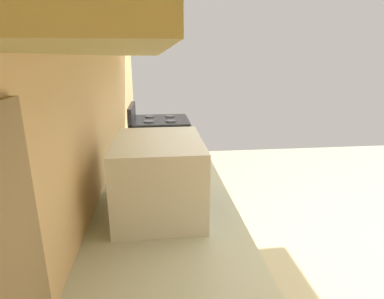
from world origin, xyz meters
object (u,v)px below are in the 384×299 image
microwave (160,176)px  kettle (177,150)px  oven_range (161,159)px  bowl (174,141)px

microwave → kettle: (0.68, -0.12, -0.09)m
oven_range → bowl: size_ratio=5.69×
bowl → kettle: (-0.41, 0.00, 0.05)m
microwave → kettle: 0.70m
oven_range → kettle: bearing=-175.8°
bowl → microwave: bearing=173.9°
oven_range → bowl: (-0.94, -0.10, 0.46)m
bowl → kettle: kettle is taller
bowl → kettle: 0.42m
microwave → bowl: (1.09, -0.12, -0.14)m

